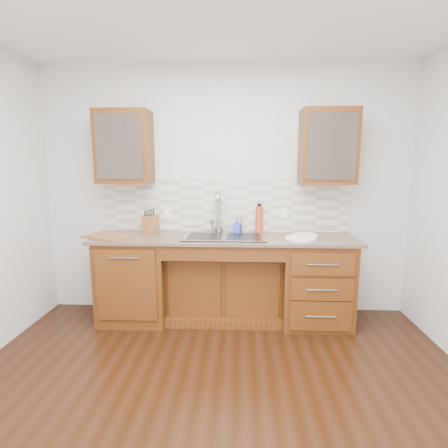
{
  "coord_description": "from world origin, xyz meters",
  "views": [
    {
      "loc": [
        0.16,
        -2.1,
        1.66
      ],
      "look_at": [
        0.0,
        1.4,
        1.05
      ],
      "focal_mm": 28.0,
      "sensor_mm": 36.0,
      "label": 1
    }
  ],
  "objects_px": {
    "water_bottle": "(259,220)",
    "knife_block": "(151,224)",
    "soap_bottle": "(237,226)",
    "plate": "(301,238)",
    "cutting_board": "(108,236)"
  },
  "relations": [
    {
      "from": "water_bottle",
      "to": "knife_block",
      "type": "height_order",
      "value": "water_bottle"
    },
    {
      "from": "plate",
      "to": "knife_block",
      "type": "bearing_deg",
      "value": 171.11
    },
    {
      "from": "soap_bottle",
      "to": "knife_block",
      "type": "bearing_deg",
      "value": -170.3
    },
    {
      "from": "water_bottle",
      "to": "soap_bottle",
      "type": "bearing_deg",
      "value": -166.83
    },
    {
      "from": "soap_bottle",
      "to": "cutting_board",
      "type": "xyz_separation_m",
      "value": [
        -1.33,
        -0.25,
        -0.07
      ]
    },
    {
      "from": "plate",
      "to": "soap_bottle",
      "type": "bearing_deg",
      "value": 157.79
    },
    {
      "from": "soap_bottle",
      "to": "cutting_board",
      "type": "relative_size",
      "value": 0.37
    },
    {
      "from": "soap_bottle",
      "to": "plate",
      "type": "relative_size",
      "value": 0.54
    },
    {
      "from": "knife_block",
      "to": "cutting_board",
      "type": "xyz_separation_m",
      "value": [
        -0.39,
        -0.23,
        -0.09
      ]
    },
    {
      "from": "water_bottle",
      "to": "plate",
      "type": "xyz_separation_m",
      "value": [
        0.4,
        -0.32,
        -0.14
      ]
    },
    {
      "from": "soap_bottle",
      "to": "knife_block",
      "type": "height_order",
      "value": "knife_block"
    },
    {
      "from": "soap_bottle",
      "to": "knife_block",
      "type": "distance_m",
      "value": 0.94
    },
    {
      "from": "water_bottle",
      "to": "plate",
      "type": "distance_m",
      "value": 0.53
    },
    {
      "from": "water_bottle",
      "to": "plate",
      "type": "height_order",
      "value": "water_bottle"
    },
    {
      "from": "water_bottle",
      "to": "cutting_board",
      "type": "distance_m",
      "value": 1.61
    }
  ]
}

